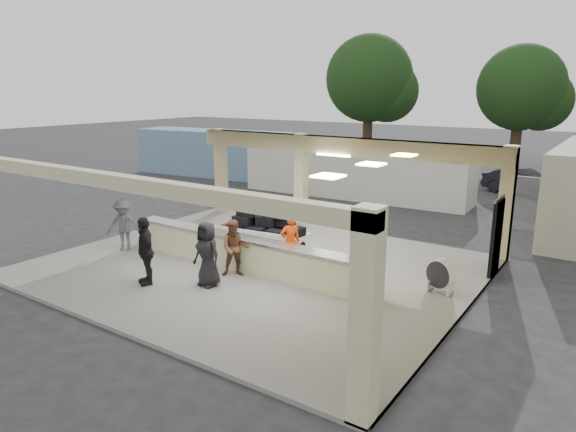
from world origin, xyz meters
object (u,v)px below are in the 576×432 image
Objects in this scene: luggage_cart at (263,228)px; passenger_a at (235,248)px; passenger_c at (124,225)px; container_blue at (217,153)px; passenger_b at (145,251)px; drum_fan at (441,274)px; container_white at (354,172)px; baggage_handler at (290,242)px; car_dark at (523,182)px; passenger_d at (207,254)px; baggage_counter at (245,254)px.

passenger_a reaches higher than luggage_cart.
container_blue is at bearing 80.99° from passenger_c.
container_blue is (-10.59, 14.67, 0.34)m from passenger_b.
container_blue reaches higher than drum_fan.
container_white reaches higher than passenger_a.
luggage_cart is 1.70× the size of baggage_handler.
container_white is 1.08× the size of container_blue.
luggage_cart is at bearing -73.67° from baggage_handler.
car_dark reaches higher than drum_fan.
passenger_a is at bearing 77.23° from passenger_b.
luggage_cart is 0.26× the size of container_blue.
passenger_b is at bearing -145.63° from passenger_d.
baggage_counter is at bearing 91.16° from passenger_d.
baggage_counter is at bearing -10.93° from baggage_handler.
container_blue is (-11.66, 10.95, 0.41)m from luggage_cart.
container_white reaches higher than passenger_d.
passenger_d is (-0.09, -1.46, 0.38)m from baggage_counter.
passenger_c is (-9.54, -2.24, 0.36)m from drum_fan.
passenger_a is 0.14× the size of container_white.
luggage_cart is 1.64× the size of passenger_c.
passenger_b reaches higher than luggage_cart.
luggage_cart is (-0.46, 1.44, 0.35)m from baggage_counter.
passenger_c is at bearing 175.18° from car_dark.
luggage_cart is 1.49× the size of passenger_b.
passenger_d reaches higher than baggage_counter.
passenger_c is 0.96× the size of passenger_d.
passenger_c reaches higher than passenger_a.
passenger_c is at bearing 144.87° from passenger_a.
passenger_d is at bearing -49.51° from passenger_c.
passenger_b is 0.18× the size of container_blue.
drum_fan is at bearing -38.04° from container_blue.
container_white is 9.75m from container_blue.
baggage_handler is at bearing 69.33° from passenger_d.
baggage_handler is 5.61m from passenger_c.
baggage_handler reaches higher than luggage_cart.
container_blue reaches higher than passenger_b.
luggage_cart is 2.00m from passenger_a.
passenger_c is at bearing -101.60° from container_white.
baggage_counter is 5.36m from drum_fan.
baggage_counter is at bearing -80.40° from container_white.
baggage_counter is 4.92× the size of passenger_c.
passenger_a is at bearing -82.42° from luggage_cart.
passenger_a is at bearing -80.69° from container_white.
passenger_c reaches higher than baggage_counter.
drum_fan is at bearing 139.12° from baggage_handler.
passenger_a is 0.97m from passenger_d.
passenger_c is at bearing -158.49° from luggage_cart.
baggage_handler is 0.93× the size of passenger_d.
drum_fan is 0.55× the size of passenger_a.
passenger_b is at bearing -129.68° from drum_fan.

